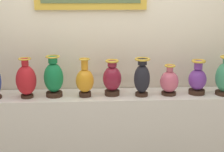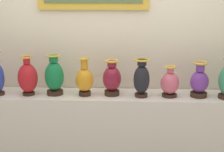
# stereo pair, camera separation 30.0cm
# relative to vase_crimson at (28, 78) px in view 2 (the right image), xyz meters

# --- Properties ---
(display_shelf) EXTENTS (3.45, 0.40, 1.03)m
(display_shelf) POSITION_rel_vase_crimson_xyz_m (0.78, 0.05, -0.68)
(display_shelf) COLOR silver
(display_shelf) RESTS_ON ground_plane
(back_wall) EXTENTS (5.41, 0.14, 2.61)m
(back_wall) POSITION_rel_vase_crimson_xyz_m (0.77, 0.31, 0.13)
(back_wall) COLOR beige
(back_wall) RESTS_ON ground_plane
(vase_crimson) EXTENTS (0.18, 0.18, 0.36)m
(vase_crimson) POSITION_rel_vase_crimson_xyz_m (0.00, 0.00, 0.00)
(vase_crimson) COLOR #382319
(vase_crimson) RESTS_ON display_shelf
(vase_emerald) EXTENTS (0.18, 0.18, 0.38)m
(vase_emerald) POSITION_rel_vase_crimson_xyz_m (0.24, 0.02, 0.01)
(vase_emerald) COLOR #382319
(vase_emerald) RESTS_ON display_shelf
(vase_amber) EXTENTS (0.17, 0.17, 0.35)m
(vase_amber) POSITION_rel_vase_crimson_xyz_m (0.53, 0.01, -0.01)
(vase_amber) COLOR #382319
(vase_amber) RESTS_ON display_shelf
(vase_burgundy) EXTENTS (0.17, 0.17, 0.33)m
(vase_burgundy) POSITION_rel_vase_crimson_xyz_m (0.78, 0.03, -0.01)
(vase_burgundy) COLOR #382319
(vase_burgundy) RESTS_ON display_shelf
(vase_onyx) EXTENTS (0.15, 0.15, 0.35)m
(vase_onyx) POSITION_rel_vase_crimson_xyz_m (1.05, -0.01, 0.01)
(vase_onyx) COLOR #382319
(vase_onyx) RESTS_ON display_shelf
(vase_rose) EXTENTS (0.17, 0.17, 0.29)m
(vase_rose) POSITION_rel_vase_crimson_xyz_m (1.30, 0.01, -0.04)
(vase_rose) COLOR #382319
(vase_rose) RESTS_ON display_shelf
(vase_violet) EXTENTS (0.17, 0.17, 0.33)m
(vase_violet) POSITION_rel_vase_crimson_xyz_m (1.57, 0.02, -0.02)
(vase_violet) COLOR #382319
(vase_violet) RESTS_ON display_shelf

